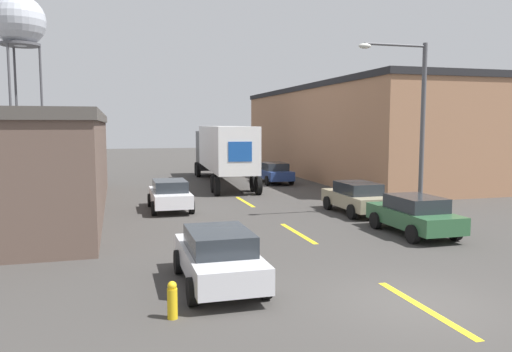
# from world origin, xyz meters

# --- Properties ---
(ground_plane) EXTENTS (160.00, 160.00, 0.00)m
(ground_plane) POSITION_xyz_m (0.00, 0.00, 0.00)
(ground_plane) COLOR #3D3A38
(road_centerline) EXTENTS (0.20, 19.85, 0.01)m
(road_centerline) POSITION_xyz_m (0.00, 7.82, 0.00)
(road_centerline) COLOR yellow
(road_centerline) RESTS_ON ground_plane
(warehouse_right) EXTENTS (12.18, 27.79, 7.14)m
(warehouse_right) POSITION_xyz_m (13.18, 27.33, 3.57)
(warehouse_right) COLOR #9E7051
(warehouse_right) RESTS_ON ground_plane
(semi_truck) EXTENTS (3.53, 14.09, 4.02)m
(semi_truck) POSITION_xyz_m (0.59, 24.57, 2.43)
(semi_truck) COLOR black
(semi_truck) RESTS_ON ground_plane
(parked_car_right_far) EXTENTS (1.95, 4.17, 1.46)m
(parked_car_right_far) POSITION_xyz_m (4.13, 23.73, 0.77)
(parked_car_right_far) COLOR navy
(parked_car_right_far) RESTS_ON ground_plane
(parked_car_right_near) EXTENTS (1.95, 4.17, 1.46)m
(parked_car_right_near) POSITION_xyz_m (4.13, 6.44, 0.77)
(parked_car_right_near) COLOR #2D5B38
(parked_car_right_near) RESTS_ON ground_plane
(parked_car_left_near) EXTENTS (1.95, 4.17, 1.46)m
(parked_car_left_near) POSITION_xyz_m (-4.13, 2.53, 0.77)
(parked_car_left_near) COLOR silver
(parked_car_left_near) RESTS_ON ground_plane
(parked_car_left_far) EXTENTS (1.95, 4.17, 1.46)m
(parked_car_left_far) POSITION_xyz_m (-4.13, 14.36, 0.77)
(parked_car_left_far) COLOR silver
(parked_car_left_far) RESTS_ON ground_plane
(parked_car_right_mid) EXTENTS (1.95, 4.17, 1.46)m
(parked_car_right_mid) POSITION_xyz_m (4.13, 11.08, 0.77)
(parked_car_right_mid) COLOR tan
(parked_car_right_mid) RESTS_ON ground_plane
(water_tower) EXTENTS (5.92, 5.92, 19.15)m
(water_tower) POSITION_xyz_m (-17.03, 55.10, 15.98)
(water_tower) COLOR #47474C
(water_tower) RESTS_ON ground_plane
(street_lamp) EXTENTS (3.28, 0.32, 7.64)m
(street_lamp) POSITION_xyz_m (6.01, 9.50, 4.53)
(street_lamp) COLOR #4C4C51
(street_lamp) RESTS_ON ground_plane
(fire_hydrant) EXTENTS (0.22, 0.22, 0.82)m
(fire_hydrant) POSITION_xyz_m (-5.52, 0.63, 0.41)
(fire_hydrant) COLOR gold
(fire_hydrant) RESTS_ON ground_plane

